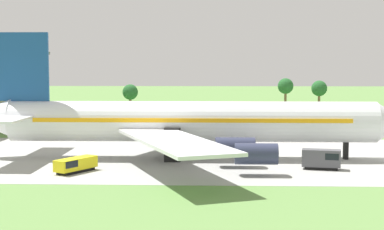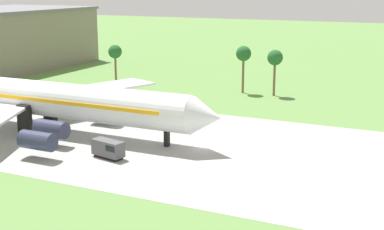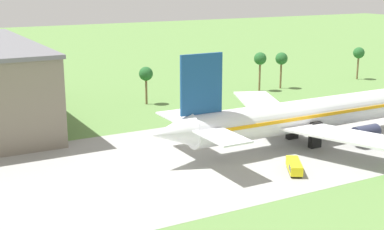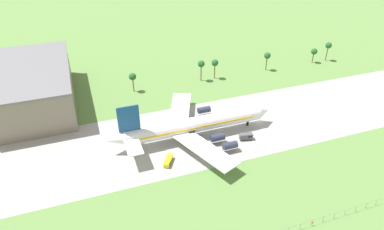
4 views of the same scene
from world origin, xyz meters
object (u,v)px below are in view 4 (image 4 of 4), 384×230
Objects in this scene: baggage_tug at (246,136)px; no_stopping_sign at (312,224)px; fuel_truck at (168,161)px; terminal_building at (30,87)px; jet_airliner at (193,125)px.

no_stopping_sign is (-1.33, -44.81, -0.42)m from baggage_tug.
fuel_truck is at bearing -173.80° from baggage_tug.
no_stopping_sign is at bearing -52.39° from terminal_building.
jet_airliner is 19.26m from fuel_truck.
terminal_building reaches higher than fuel_truck.
baggage_tug is at bearing -35.79° from terminal_building.
no_stopping_sign is at bearing -52.04° from fuel_truck.
baggage_tug is 3.26× the size of no_stopping_sign.
jet_airliner is 21.88m from baggage_tug.
fuel_truck is at bearing -137.96° from jet_airliner.
jet_airliner reaches higher than terminal_building.
fuel_truck reaches higher than no_stopping_sign.
jet_airliner reaches higher than fuel_truck.
jet_airliner is at bearing 155.52° from baggage_tug.
terminal_building reaches higher than baggage_tug.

